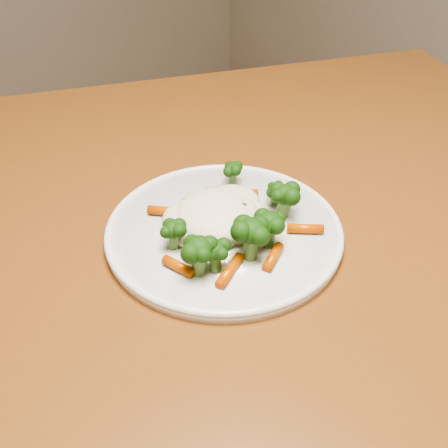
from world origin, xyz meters
TOP-DOWN VIEW (x-y plane):
  - dining_table at (0.12, -0.10)m, footprint 1.53×1.29m
  - plate at (0.15, -0.19)m, footprint 0.29×0.29m
  - meal at (0.15, -0.19)m, footprint 0.20×0.19m

SIDE VIEW (x-z plane):
  - dining_table at x=0.12m, z-range 0.29..1.04m
  - plate at x=0.15m, z-range 0.75..0.76m
  - meal at x=0.15m, z-range 0.76..0.81m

